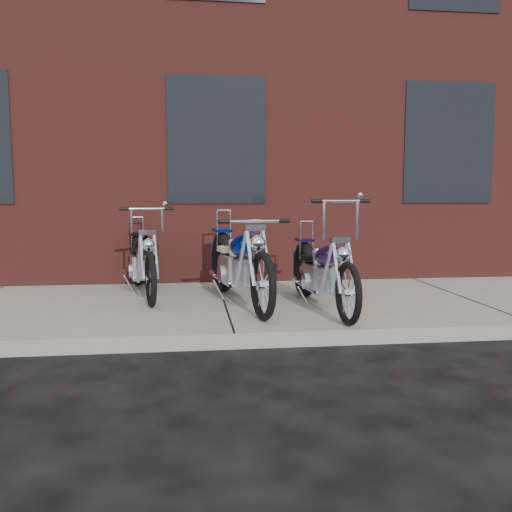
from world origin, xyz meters
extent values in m
plane|color=black|center=(0.00, 0.00, 0.00)|extent=(120.00, 120.00, 0.00)
cube|color=gray|center=(0.00, 1.50, 0.07)|extent=(22.00, 3.00, 0.15)
cube|color=maroon|center=(0.00, 8.00, 4.00)|extent=(22.00, 10.00, 8.00)
torus|color=black|center=(1.03, 1.57, 0.50)|extent=(0.18, 0.71, 0.70)
torus|color=black|center=(1.14, 0.04, 0.47)|extent=(0.11, 0.64, 0.63)
cube|color=#959CA3|center=(1.07, 0.95, 0.49)|extent=(0.30, 0.41, 0.29)
ellipsoid|color=#3B1C64|center=(1.09, 0.67, 0.77)|extent=(0.29, 0.55, 0.30)
cube|color=black|center=(1.06, 1.20, 0.69)|extent=(0.25, 0.29, 0.06)
cylinder|color=silver|center=(1.13, 0.16, 0.72)|extent=(0.06, 0.28, 0.52)
cylinder|color=silver|center=(1.12, 0.29, 1.37)|extent=(0.54, 0.07, 0.03)
cylinder|color=silver|center=(1.04, 1.49, 0.87)|extent=(0.02, 0.02, 0.47)
cylinder|color=silver|center=(1.18, 1.17, 0.36)|extent=(0.11, 0.88, 0.05)
torus|color=black|center=(0.05, 2.04, 0.55)|extent=(0.29, 0.81, 0.79)
torus|color=black|center=(0.36, 0.34, 0.51)|extent=(0.20, 0.72, 0.72)
cube|color=#959CA3|center=(0.18, 1.35, 0.54)|extent=(0.38, 0.49, 0.33)
ellipsoid|color=#0024AA|center=(0.23, 1.05, 0.86)|extent=(0.39, 0.65, 0.34)
cube|color=beige|center=(0.13, 1.63, 0.76)|extent=(0.31, 0.35, 0.07)
cylinder|color=silver|center=(0.33, 0.48, 0.80)|extent=(0.10, 0.32, 0.59)
cylinder|color=silver|center=(0.31, 0.61, 1.15)|extent=(0.60, 0.14, 0.03)
cylinder|color=silver|center=(0.07, 1.96, 0.97)|extent=(0.03, 0.03, 0.53)
cylinder|color=silver|center=(0.27, 1.61, 0.39)|extent=(0.23, 0.99, 0.05)
torus|color=black|center=(-1.11, 2.70, 0.51)|extent=(0.27, 0.73, 0.71)
torus|color=black|center=(-0.82, 1.18, 0.47)|extent=(0.19, 0.65, 0.64)
cube|color=#959CA3|center=(-0.99, 2.08, 0.50)|extent=(0.35, 0.44, 0.30)
ellipsoid|color=black|center=(-0.94, 1.81, 0.78)|extent=(0.35, 0.58, 0.30)
cube|color=black|center=(-1.04, 2.33, 0.69)|extent=(0.28, 0.32, 0.06)
cylinder|color=silver|center=(-0.84, 1.30, 0.73)|extent=(0.09, 0.29, 0.53)
cylinder|color=silver|center=(-0.86, 1.42, 1.27)|extent=(0.54, 0.13, 0.03)
cylinder|color=silver|center=(-1.09, 2.63, 0.88)|extent=(0.03, 0.03, 0.48)
cylinder|color=silver|center=(-0.91, 2.32, 0.37)|extent=(0.21, 0.88, 0.05)
camera|label=1|loc=(-0.40, -4.87, 1.42)|focal=38.00mm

